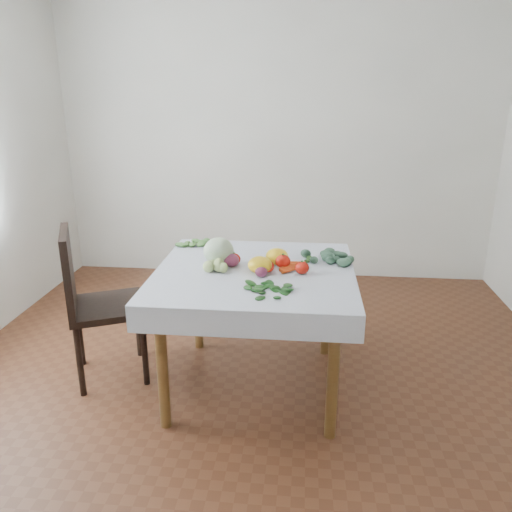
% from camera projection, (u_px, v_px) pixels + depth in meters
% --- Properties ---
extents(ground, '(4.00, 4.00, 0.00)m').
position_uv_depth(ground, '(255.00, 384.00, 3.08)').
color(ground, '#58301B').
extents(back_wall, '(4.00, 0.04, 2.70)m').
position_uv_depth(back_wall, '(277.00, 134.00, 4.54)').
color(back_wall, white).
rests_on(back_wall, ground).
extents(table, '(1.00, 1.00, 0.75)m').
position_uv_depth(table, '(255.00, 286.00, 2.88)').
color(table, brown).
rests_on(table, ground).
extents(tablecloth, '(1.12, 1.12, 0.01)m').
position_uv_depth(tablecloth, '(255.00, 270.00, 2.84)').
color(tablecloth, white).
rests_on(tablecloth, table).
extents(chair, '(0.58, 0.58, 0.96)m').
position_uv_depth(chair, '(91.00, 296.00, 3.00)').
color(chair, black).
rests_on(chair, ground).
extents(cabbage, '(0.22, 0.22, 0.16)m').
position_uv_depth(cabbage, '(219.00, 251.00, 2.91)').
color(cabbage, beige).
rests_on(cabbage, tablecloth).
extents(tomato_a, '(0.11, 0.11, 0.07)m').
position_uv_depth(tomato_a, '(234.00, 259.00, 2.91)').
color(tomato_a, red).
rests_on(tomato_a, tablecloth).
extents(tomato_b, '(0.10, 0.10, 0.07)m').
position_uv_depth(tomato_b, '(302.00, 268.00, 2.77)').
color(tomato_b, red).
rests_on(tomato_b, tablecloth).
extents(tomato_c, '(0.09, 0.09, 0.07)m').
position_uv_depth(tomato_c, '(268.00, 266.00, 2.80)').
color(tomato_c, red).
rests_on(tomato_c, tablecloth).
extents(tomato_d, '(0.11, 0.11, 0.08)m').
position_uv_depth(tomato_d, '(283.00, 261.00, 2.86)').
color(tomato_d, red).
rests_on(tomato_d, tablecloth).
extents(heirloom_back, '(0.17, 0.17, 0.09)m').
position_uv_depth(heirloom_back, '(277.00, 256.00, 2.92)').
color(heirloom_back, yellow).
rests_on(heirloom_back, tablecloth).
extents(heirloom_front, '(0.17, 0.17, 0.09)m').
position_uv_depth(heirloom_front, '(260.00, 265.00, 2.78)').
color(heirloom_front, yellow).
rests_on(heirloom_front, tablecloth).
extents(onion_a, '(0.08, 0.08, 0.06)m').
position_uv_depth(onion_a, '(261.00, 272.00, 2.72)').
color(onion_a, '#501637').
rests_on(onion_a, tablecloth).
extents(onion_b, '(0.09, 0.09, 0.08)m').
position_uv_depth(onion_b, '(231.00, 260.00, 2.88)').
color(onion_b, '#501637').
rests_on(onion_b, tablecloth).
extents(tomatillo_cluster, '(0.19, 0.12, 0.05)m').
position_uv_depth(tomatillo_cluster, '(217.00, 268.00, 2.78)').
color(tomatillo_cluster, '#ACCB75').
rests_on(tomatillo_cluster, tablecloth).
extents(carrot_bunch, '(0.17, 0.21, 0.03)m').
position_uv_depth(carrot_bunch, '(294.00, 266.00, 2.87)').
color(carrot_bunch, '#E05618').
rests_on(carrot_bunch, tablecloth).
extents(kale_bunch, '(0.28, 0.26, 0.04)m').
position_uv_depth(kale_bunch, '(327.00, 259.00, 2.97)').
color(kale_bunch, '#3D644A').
rests_on(kale_bunch, tablecloth).
extents(basil_bunch, '(0.28, 0.22, 0.01)m').
position_uv_depth(basil_bunch, '(269.00, 290.00, 2.53)').
color(basil_bunch, '#19501B').
rests_on(basil_bunch, tablecloth).
extents(dill_bunch, '(0.23, 0.18, 0.02)m').
position_uv_depth(dill_bunch, '(191.00, 243.00, 3.31)').
color(dill_bunch, '#53843C').
rests_on(dill_bunch, tablecloth).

